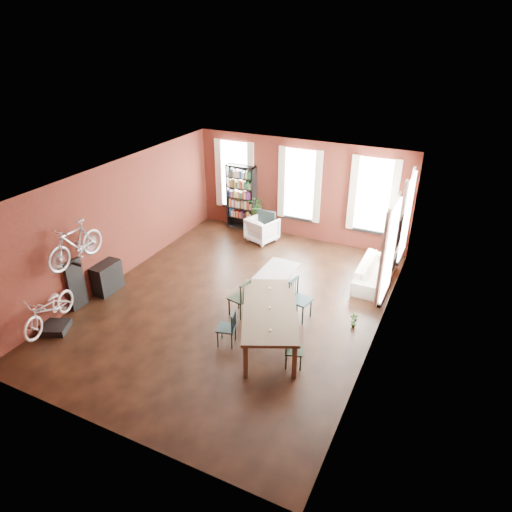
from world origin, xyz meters
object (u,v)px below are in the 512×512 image
Objects in this scene: plant_stand at (257,224)px; dining_chair_b at (239,298)px; dining_chair_a at (226,328)px; bookshelf at (241,198)px; white_armchair at (262,228)px; dining_chair_d at (300,300)px; console_table at (107,278)px; dining_table at (270,325)px; bike_trainer at (55,328)px; dining_chair_c at (294,350)px; bicycle_floor at (45,294)px; cream_sofa at (376,269)px.

dining_chair_b is at bearing -69.53° from plant_stand.
dining_chair_a is 6.03m from plant_stand.
bookshelf is 2.54× the size of white_armchair.
dining_chair_b is at bearing 120.15° from dining_chair_d.
dining_chair_a is at bearing 125.27° from white_armchair.
bookshelf is 2.75× the size of console_table.
bookshelf is (-3.71, 4.17, 0.59)m from dining_chair_d.
dining_chair_d is (1.37, 0.49, 0.03)m from dining_chair_b.
bike_trainer is at bearing 176.69° from dining_table.
console_table is at bearing 65.45° from dining_chair_c.
console_table is at bearing 154.15° from dining_table.
plant_stand is (-0.43, 0.53, -0.12)m from white_armchair.
plant_stand is 7.29m from bicycle_floor.
bike_trainer is at bearing -43.79° from dining_chair_b.
bicycle_floor is (-3.55, -2.45, 0.53)m from dining_chair_b.
dining_chair_d is at bearing 50.84° from dining_table.
bike_trainer is (-3.52, -2.43, -0.39)m from dining_chair_b.
bike_trainer is at bearing 131.32° from dining_chair_d.
bookshelf is (-3.42, 5.30, 0.67)m from dining_table.
dining_chair_d reaches higher than dining_chair_a.
white_armchair is at bearing -150.89° from dining_chair_b.
bicycle_floor is (-5.41, -1.28, 0.61)m from dining_chair_c.
dining_chair_b is 4.30m from bike_trainer.
cream_sofa is (1.24, 2.47, -0.10)m from dining_chair_d.
dining_table is at bearing 10.78° from bicycle_floor.
dining_table is at bearing 70.90° from dining_chair_b.
bicycle_floor reaches higher than plant_stand.
bicycle_floor is at bearing 89.30° from white_armchair.
plant_stand is 0.37× the size of bicycle_floor.
dining_chair_a is at bearing -8.63° from console_table.
dining_chair_a is 1.60m from dining_chair_c.
white_armchair is 0.51× the size of bicycle_floor.
plant_stand is (-3.56, 5.73, -0.08)m from dining_chair_c.
dining_chair_b is at bearing 124.70° from dining_table.
white_armchair is 0.42× the size of cream_sofa.
console_table is (-5.48, 0.63, 0.01)m from dining_chair_c.
dining_chair_a is 3.93m from console_table.
bookshelf is (-2.34, 4.66, 0.63)m from dining_chair_b.
dining_chair_b reaches higher than dining_chair_a.
cream_sofa is 8.22m from bicycle_floor.
plant_stand is at bearing 69.58° from cream_sofa.
dining_table is at bearing 135.37° from white_armchair.
bookshelf is at bearing 76.17° from console_table.
dining_chair_a is at bearing 150.23° from cream_sofa.
dining_table is 5.23m from white_armchair.
cream_sofa is 4.60m from plant_stand.
dining_chair_c is 1.73m from dining_chair_d.
white_armchair is 6.85m from bike_trainer.
dining_chair_b is 3.94m from cream_sofa.
console_table is (-1.28, -5.20, -0.70)m from bookshelf.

